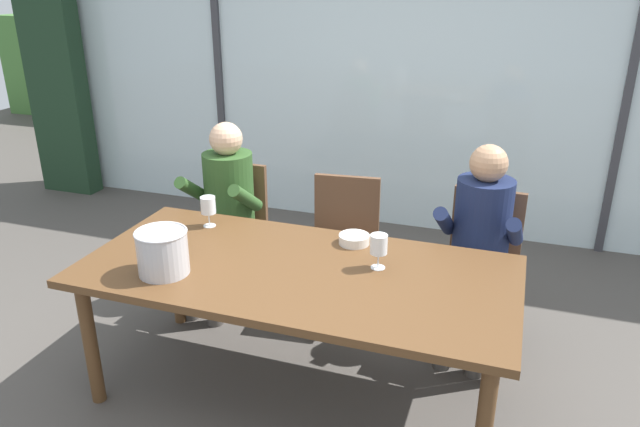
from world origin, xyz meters
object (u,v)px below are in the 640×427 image
object	(u,v)px
person_navy_polo	(479,237)
ice_bucket_primary	(163,252)
wine_glass_by_left_taster	(208,207)
chair_near_curtain	(232,219)
wine_glass_near_bucket	(379,245)
chair_left_of_center	(343,236)
tasting_bowl	(354,239)
chair_center	(482,253)
dining_table	(297,281)
person_olive_shirt	(223,204)

from	to	relation	value
person_navy_polo	ice_bucket_primary	size ratio (longest dim) A/B	4.84
person_navy_polo	wine_glass_by_left_taster	bearing A→B (deg)	-158.03
chair_near_curtain	wine_glass_near_bucket	world-z (taller)	wine_glass_near_bucket
chair_left_of_center	wine_glass_near_bucket	distance (m)	0.94
tasting_bowl	wine_glass_near_bucket	xyz separation A→B (m)	(0.19, -0.23, 0.10)
chair_left_of_center	chair_center	world-z (taller)	same
dining_table	wine_glass_by_left_taster	size ratio (longest dim) A/B	12.11
tasting_bowl	person_navy_polo	bearing A→B (deg)	34.10
chair_left_of_center	wine_glass_by_left_taster	size ratio (longest dim) A/B	5.03
chair_center	wine_glass_near_bucket	xyz separation A→B (m)	(-0.44, -0.81, 0.34)
ice_bucket_primary	wine_glass_by_left_taster	size ratio (longest dim) A/B	1.42
person_olive_shirt	person_navy_polo	world-z (taller)	same
tasting_bowl	chair_left_of_center	bearing A→B (deg)	112.03
chair_center	dining_table	bearing A→B (deg)	-127.49
chair_center	person_olive_shirt	bearing A→B (deg)	-170.58
wine_glass_by_left_taster	wine_glass_near_bucket	bearing A→B (deg)	-10.80
ice_bucket_primary	tasting_bowl	xyz separation A→B (m)	(0.76, 0.61, -0.09)
person_navy_polo	tasting_bowl	bearing A→B (deg)	-141.25
chair_left_of_center	dining_table	bearing A→B (deg)	-93.84
person_navy_polo	ice_bucket_primary	world-z (taller)	person_navy_polo
chair_center	tasting_bowl	xyz separation A→B (m)	(-0.63, -0.58, 0.24)
chair_left_of_center	tasting_bowl	bearing A→B (deg)	-73.90
chair_near_curtain	tasting_bowl	xyz separation A→B (m)	(1.01, -0.57, 0.24)
tasting_bowl	wine_glass_near_bucket	size ratio (longest dim) A/B	0.93
tasting_bowl	person_olive_shirt	bearing A→B (deg)	157.25
chair_left_of_center	wine_glass_by_left_taster	world-z (taller)	wine_glass_by_left_taster
chair_center	tasting_bowl	world-z (taller)	chair_center
person_navy_polo	chair_left_of_center	bearing A→B (deg)	175.80
chair_left_of_center	chair_center	bearing A→B (deg)	-3.71
person_olive_shirt	person_navy_polo	size ratio (longest dim) A/B	1.00
dining_table	chair_left_of_center	size ratio (longest dim) A/B	2.41
ice_bucket_primary	tasting_bowl	bearing A→B (deg)	38.68
chair_near_curtain	wine_glass_by_left_taster	size ratio (longest dim) A/B	5.03
ice_bucket_primary	tasting_bowl	world-z (taller)	ice_bucket_primary
dining_table	chair_center	distance (m)	1.25
chair_center	person_olive_shirt	xyz separation A→B (m)	(-1.62, -0.16, 0.17)
dining_table	tasting_bowl	size ratio (longest dim) A/B	13.01
chair_near_curtain	wine_glass_by_left_taster	distance (m)	0.72
chair_left_of_center	wine_glass_by_left_taster	bearing A→B (deg)	-142.64
chair_near_curtain	tasting_bowl	distance (m)	1.19
person_navy_polo	wine_glass_near_bucket	size ratio (longest dim) A/B	6.87
chair_left_of_center	tasting_bowl	distance (m)	0.63
chair_center	wine_glass_near_bucket	world-z (taller)	wine_glass_near_bucket
chair_near_curtain	chair_left_of_center	distance (m)	0.79
chair_center	ice_bucket_primary	world-z (taller)	ice_bucket_primary
chair_left_of_center	ice_bucket_primary	world-z (taller)	ice_bucket_primary
person_olive_shirt	wine_glass_by_left_taster	distance (m)	0.50
person_olive_shirt	wine_glass_near_bucket	distance (m)	1.35
chair_near_curtain	chair_center	xyz separation A→B (m)	(1.64, 0.00, 0.00)
chair_left_of_center	person_olive_shirt	world-z (taller)	person_olive_shirt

